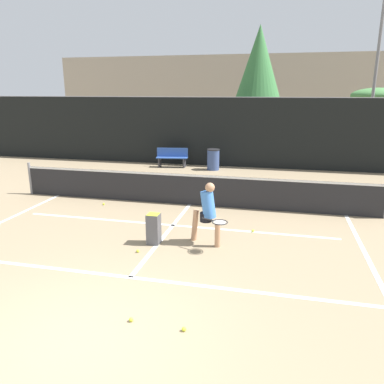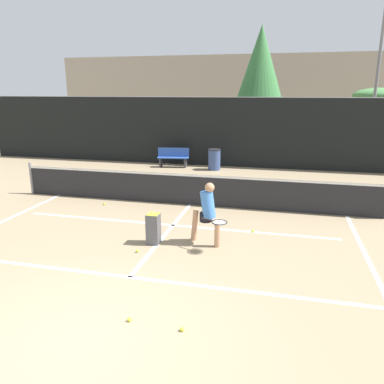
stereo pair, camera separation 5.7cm
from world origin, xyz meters
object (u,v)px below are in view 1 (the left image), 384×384
at_px(courtside_bench, 172,157).
at_px(parked_car, 168,140).
at_px(player_practicing, 208,211).
at_px(trash_bin, 213,159).
at_px(ball_hopper, 154,228).

xyz_separation_m(courtside_bench, parked_car, (-1.62, 4.76, 0.10)).
bearing_deg(parked_car, player_practicing, -69.64).
bearing_deg(player_practicing, parked_car, 133.26).
bearing_deg(parked_car, trash_bin, -54.36).
relative_size(courtside_bench, trash_bin, 1.59).
height_order(player_practicing, ball_hopper, player_practicing).
relative_size(ball_hopper, trash_bin, 0.78).
xyz_separation_m(trash_bin, parked_car, (-3.54, 4.94, 0.10)).
bearing_deg(trash_bin, courtside_bench, 174.71).
relative_size(player_practicing, courtside_bench, 1.00).
bearing_deg(courtside_bench, ball_hopper, -85.04).
height_order(ball_hopper, trash_bin, trash_bin).
xyz_separation_m(player_practicing, courtside_bench, (-3.24, 8.34, -0.33)).
bearing_deg(parked_car, ball_hopper, -74.64).
bearing_deg(trash_bin, player_practicing, -80.82).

